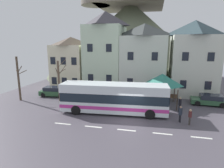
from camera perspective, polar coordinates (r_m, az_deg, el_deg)
name	(u,v)px	position (r m, az deg, el deg)	size (l,w,h in m)	color
ground_plane	(130,121)	(18.52, 5.35, -11.23)	(40.00, 60.00, 0.07)	#4D4852
townhouse_00	(72,63)	(31.86, -12.14, 6.24)	(5.13, 5.80, 8.39)	beige
townhouse_01	(106,51)	(30.39, -1.95, 9.86)	(5.56, 7.03, 12.22)	beige
townhouse_02	(144,58)	(29.21, 9.61, 7.66)	(6.49, 6.46, 10.24)	silver
townhouse_03	(193,58)	(29.76, 23.31, 7.22)	(6.08, 6.71, 10.53)	beige
hilltop_castle	(130,36)	(46.34, 5.35, 14.39)	(39.00, 39.00, 26.48)	#5D654D
transit_bus	(114,98)	(20.06, 0.53, -4.36)	(11.37, 3.27, 3.18)	silver
bus_shelter	(162,80)	(23.03, 15.01, 1.21)	(3.60, 3.60, 3.84)	#473D33
parked_car_00	(209,100)	(25.78, 27.42, -4.28)	(4.15, 2.20, 1.27)	#2E5A39
parked_car_01	(54,91)	(28.02, -17.19, -2.16)	(4.04, 2.31, 1.32)	#2D5634
pedestrian_00	(180,104)	(21.86, 19.91, -5.59)	(0.33, 0.33, 1.65)	black
pedestrian_01	(180,113)	(18.97, 20.05, -8.18)	(0.33, 0.33, 1.60)	black
pedestrian_02	(190,116)	(18.79, 22.59, -9.04)	(0.29, 0.33, 1.50)	#38332D
public_bench	(171,97)	(25.67, 17.46, -3.87)	(1.78, 0.48, 0.87)	brown
bare_tree_00	(59,82)	(23.63, -15.77, 0.66)	(1.17, 1.77, 5.54)	brown
bare_tree_01	(19,78)	(27.05, -26.49, 1.55)	(1.76, 0.69, 5.73)	brown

